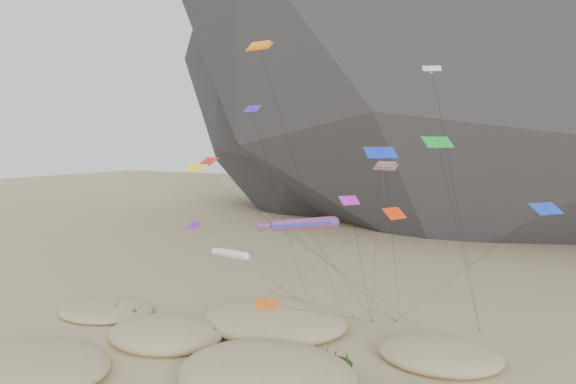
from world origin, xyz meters
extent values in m
ellipsoid|color=#2B2B30|center=(-37.00, 123.00, 44.00)|extent=(136.20, 127.83, 116.00)
ellipsoid|color=#CCB789|center=(-16.35, -4.89, 0.63)|extent=(14.53, 12.35, 2.78)
ellipsoid|color=#CCB789|center=(-11.72, 7.14, 0.63)|extent=(12.13, 10.31, 2.79)
ellipsoid|color=#CCB789|center=(2.78, 2.50, 0.92)|extent=(15.30, 13.01, 4.08)
ellipsoid|color=#CCB789|center=(-3.98, 15.68, 0.74)|extent=(16.17, 13.75, 3.31)
ellipsoid|color=#CCB789|center=(13.81, 14.94, 0.54)|extent=(11.33, 9.63, 2.40)
ellipsoid|color=#CCB789|center=(-23.80, 10.86, 0.39)|extent=(11.70, 9.94, 1.72)
ellipsoid|color=black|center=(-16.98, -6.59, 0.90)|extent=(2.76, 2.36, 0.83)
ellipsoid|color=black|center=(-15.47, -2.97, 0.80)|extent=(2.40, 2.05, 0.72)
ellipsoid|color=black|center=(-13.26, 6.35, 0.80)|extent=(2.81, 2.40, 0.84)
ellipsoid|color=black|center=(-7.71, 8.32, 0.70)|extent=(2.18, 1.87, 0.65)
ellipsoid|color=black|center=(3.96, 3.58, 1.10)|extent=(3.02, 2.58, 0.91)
ellipsoid|color=black|center=(6.78, 7.44, 1.00)|extent=(2.90, 2.48, 0.87)
ellipsoid|color=black|center=(-0.02, 1.29, 0.90)|extent=(2.72, 2.32, 0.81)
ellipsoid|color=black|center=(-2.91, 14.56, 1.00)|extent=(3.16, 2.70, 0.95)
ellipsoid|color=black|center=(-1.31, 14.76, 0.90)|extent=(2.85, 2.44, 0.85)
ellipsoid|color=black|center=(12.75, 15.24, 0.70)|extent=(2.45, 2.10, 0.74)
ellipsoid|color=black|center=(11.32, 13.34, 0.60)|extent=(1.95, 1.67, 0.58)
ellipsoid|color=black|center=(-22.67, 10.69, 0.50)|extent=(2.31, 1.97, 0.69)
ellipsoid|color=black|center=(-19.83, 11.01, 0.40)|extent=(1.81, 1.55, 0.54)
cylinder|color=#3F2D1E|center=(-3.23, 22.87, 0.15)|extent=(0.08, 0.08, 0.30)
cylinder|color=#3F2D1E|center=(2.22, 22.70, 0.15)|extent=(0.08, 0.08, 0.30)
cylinder|color=#3F2D1E|center=(6.96, 23.63, 0.15)|extent=(0.08, 0.08, 0.30)
cylinder|color=#3F2D1E|center=(4.65, 22.25, 0.15)|extent=(0.08, 0.08, 0.30)
cylinder|color=#3F2D1E|center=(11.34, 21.04, 0.15)|extent=(0.08, 0.08, 0.30)
cylinder|color=#3F2D1E|center=(-7.32, 26.53, 0.15)|extent=(0.08, 0.08, 0.30)
cylinder|color=#3F2D1E|center=(15.75, 24.72, 0.15)|extent=(0.08, 0.08, 0.30)
cylinder|color=#3F2D1E|center=(-10.50, 22.63, 0.15)|extent=(0.08, 0.08, 0.30)
cylinder|color=#EB4318|center=(1.63, 11.37, 12.17)|extent=(5.93, 2.50, 1.66)
sphere|color=#EB4318|center=(4.42, 12.10, 12.40)|extent=(1.11, 1.11, 1.11)
cone|color=#EB4318|center=(-1.44, 10.57, 11.88)|extent=(2.56, 1.53, 1.19)
cylinder|color=black|center=(2.64, 17.83, 6.08)|extent=(2.05, 12.94, 12.19)
cylinder|color=white|center=(-5.20, 9.59, 8.94)|extent=(4.72, 2.85, 1.11)
sphere|color=white|center=(-3.03, 8.52, 9.14)|extent=(0.81, 0.81, 0.81)
cone|color=white|center=(-7.59, 10.77, 8.70)|extent=(2.08, 1.50, 0.83)
cylinder|color=black|center=(-2.76, 15.33, 4.47)|extent=(4.92, 11.50, 8.96)
cube|color=orange|center=(-3.60, 12.18, 29.05)|extent=(2.69, 1.28, 0.77)
cube|color=orange|center=(-3.60, 12.18, 29.25)|extent=(2.28, 1.01, 0.75)
cylinder|color=black|center=(-2.58, 19.66, 14.53)|extent=(2.06, 14.98, 29.07)
cube|color=#FF311A|center=(10.19, 9.57, 17.78)|extent=(2.07, 1.14, 0.56)
cube|color=#FF311A|center=(10.19, 9.57, 17.96)|extent=(1.75, 0.92, 0.55)
cylinder|color=black|center=(8.56, 17.46, 8.89)|extent=(3.29, 15.79, 17.80)
cube|color=#F9FE1A|center=(-10.93, 11.44, 17.17)|extent=(2.25, 1.33, 0.93)
cube|color=#F9FE1A|center=(-10.93, 11.44, 17.02)|extent=(0.30, 0.36, 0.70)
cylinder|color=black|center=(0.20, 16.24, 8.61)|extent=(22.30, 9.63, 17.14)
cube|color=#192FDC|center=(11.12, 5.50, 19.05)|extent=(2.63, 2.43, 0.84)
cube|color=#192FDC|center=(11.12, 5.50, 18.90)|extent=(0.36, 0.35, 0.81)
cylinder|color=black|center=(7.88, 13.88, 9.55)|extent=(6.49, 16.77, 19.01)
cube|color=red|center=(-6.08, 7.14, 18.09)|extent=(1.94, 1.39, 0.62)
cube|color=red|center=(-6.08, 7.14, 17.94)|extent=(0.25, 0.22, 0.61)
cylinder|color=black|center=(0.44, 15.39, 9.07)|extent=(13.07, 16.52, 18.06)
cube|color=#C75112|center=(1.39, 5.02, 6.05)|extent=(2.09, 1.85, 0.72)
cube|color=#C75112|center=(1.39, 5.02, 5.90)|extent=(0.31, 0.31, 0.64)
cylinder|color=black|center=(3.02, 13.64, 3.05)|extent=(3.28, 17.24, 6.02)
cube|color=#401FB9|center=(-3.52, 10.63, 22.99)|extent=(1.70, 0.99, 0.69)
cube|color=#401FB9|center=(-3.52, 10.63, 22.84)|extent=(0.22, 0.26, 0.54)
cylinder|color=black|center=(-3.37, 16.75, 11.52)|extent=(0.31, 12.26, 22.95)
cube|color=white|center=(11.86, 17.57, 26.66)|extent=(1.90, 1.44, 0.59)
cube|color=white|center=(11.86, 17.57, 26.51)|extent=(0.24, 0.22, 0.59)
cylinder|color=black|center=(13.80, 21.15, 13.36)|extent=(3.92, 7.19, 26.62)
cube|color=#FF380D|center=(11.66, 7.49, 14.21)|extent=(1.61, 2.21, 0.84)
cube|color=#FF380D|center=(11.66, 7.49, 14.06)|extent=(0.34, 0.32, 0.67)
cylinder|color=black|center=(0.58, 15.06, 7.13)|extent=(22.19, 15.17, 14.18)
cube|color=green|center=(13.11, 15.19, 19.83)|extent=(2.84, 2.79, 1.00)
cube|color=green|center=(13.11, 15.19, 19.68)|extent=(0.43, 0.43, 0.90)
cylinder|color=black|center=(14.43, 19.96, 9.94)|extent=(2.67, 9.56, 19.79)
cube|color=#6B1CA7|center=(-12.14, 12.53, 10.86)|extent=(2.18, 1.67, 0.70)
cube|color=#6B1CA7|center=(-12.14, 12.53, 10.71)|extent=(0.29, 0.27, 0.67)
cylinder|color=black|center=(-2.59, 18.08, 5.46)|extent=(19.12, 11.13, 10.83)
cube|color=#B621C5|center=(7.59, 8.07, 14.98)|extent=(1.63, 1.86, 0.72)
cube|color=#B621C5|center=(7.59, 8.07, 14.83)|extent=(0.32, 0.30, 0.57)
cylinder|color=black|center=(6.12, 15.16, 7.52)|extent=(2.96, 14.21, 14.95)
cube|color=blue|center=(22.47, 9.42, 15.00)|extent=(2.40, 2.51, 0.75)
cube|color=blue|center=(22.47, 9.42, 14.85)|extent=(0.31, 0.32, 0.78)
cylinder|color=black|center=(14.71, 16.53, 7.52)|extent=(15.54, 14.24, 14.97)
camera|label=1|loc=(25.06, -35.37, 19.92)|focal=35.00mm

